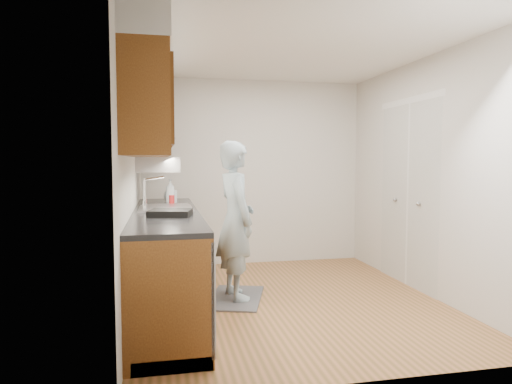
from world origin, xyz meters
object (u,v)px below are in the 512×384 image
(person, at_px, (236,209))
(soap_bottle_b, at_px, (171,193))
(soap_bottle_c, at_px, (170,193))
(soda_can, at_px, (172,200))
(soap_bottle_a, at_px, (170,191))
(dish_rack, at_px, (170,213))

(person, height_order, soap_bottle_b, person)
(soap_bottle_c, height_order, soda_can, soap_bottle_c)
(soap_bottle_b, distance_m, soap_bottle_c, 0.25)
(person, distance_m, soda_can, 0.74)
(soap_bottle_a, bearing_deg, dish_rack, -91.04)
(person, bearing_deg, soap_bottle_a, 39.46)
(soap_bottle_c, bearing_deg, soap_bottle_a, -90.05)
(person, distance_m, dish_rack, 0.89)
(soda_can, bearing_deg, soap_bottle_b, 89.42)
(soap_bottle_a, relative_size, soap_bottle_c, 1.48)
(soap_bottle_b, height_order, soda_can, soap_bottle_b)
(dish_rack, bearing_deg, person, 54.04)
(person, relative_size, dish_rack, 5.22)
(soda_can, distance_m, dish_rack, 0.97)
(person, xyz_separation_m, soda_can, (-0.63, 0.38, 0.07))
(dish_rack, bearing_deg, soap_bottle_a, 101.40)
(soap_bottle_b, relative_size, dish_rack, 0.62)
(person, xyz_separation_m, soap_bottle_b, (-0.63, 0.61, 0.13))
(soda_can, bearing_deg, dish_rack, -91.96)
(person, height_order, dish_rack, person)
(person, distance_m, soap_bottle_c, 1.08)
(soap_bottle_a, relative_size, soda_can, 2.54)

